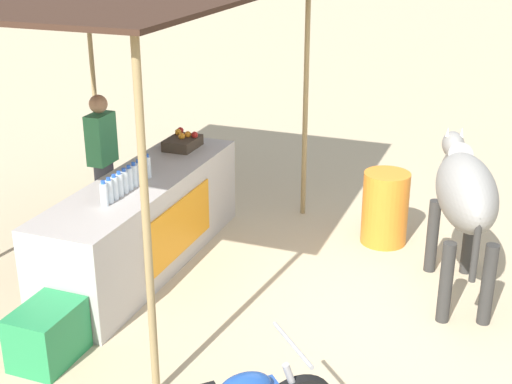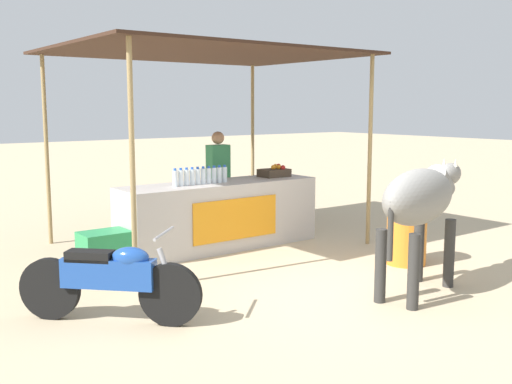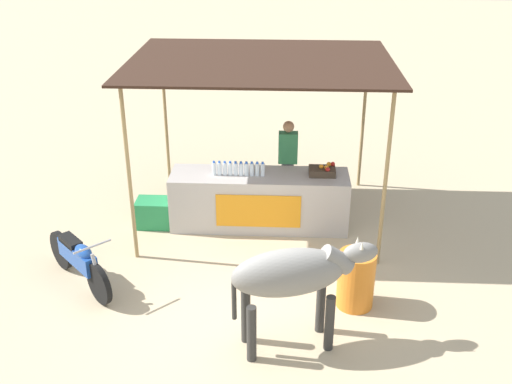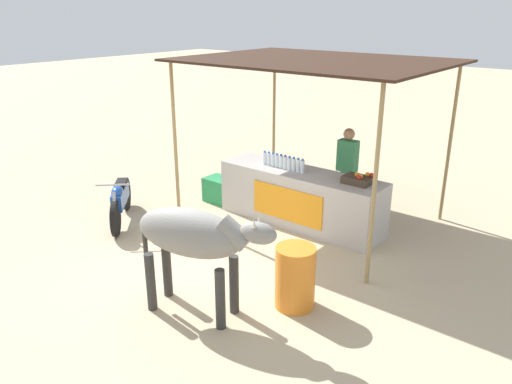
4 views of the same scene
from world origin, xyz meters
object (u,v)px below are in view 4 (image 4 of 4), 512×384
Objects in this scene: fruit_crate at (358,179)px; water_barrel at (295,277)px; stall_counter at (300,198)px; motorcycle_parked at (120,199)px; vendor_behind_counter at (347,173)px; cooler_box at (221,190)px; cow at (195,237)px.

water_barrel is (0.37, -2.28, -0.62)m from fruit_crate.
stall_counter is 2.23× the size of motorcycle_parked.
vendor_behind_counter is 2.75× the size of cooler_box.
water_barrel is at bearing -57.41° from stall_counter.
vendor_behind_counter is (-0.58, 0.70, -0.18)m from fruit_crate.
cooler_box is at bearing 68.89° from motorcycle_parked.
vendor_behind_counter is at bearing 107.71° from water_barrel.
fruit_crate is 3.20m from cow.
motorcycle_parked is (-0.71, -1.84, 0.19)m from cooler_box.
stall_counter is 1.82× the size of vendor_behind_counter.
cow is 1.37× the size of motorcycle_parked.
fruit_crate is at bearing 99.19° from water_barrel.
water_barrel is at bearing -33.38° from cooler_box.
vendor_behind_counter is 3.16m from water_barrel.
water_barrel is at bearing 45.00° from cow.
cow is at bearing -79.93° from stall_counter.
stall_counter is 3.20m from cow.
water_barrel is at bearing -80.81° from fruit_crate.
fruit_crate is 4.14m from motorcycle_parked.
water_barrel is at bearing -4.27° from motorcycle_parked.
stall_counter is 3.18m from motorcycle_parked.
motorcycle_parked is at bearing -142.49° from stall_counter.
fruit_crate is 2.98m from cooler_box.
stall_counter is at bearing -177.04° from fruit_crate.
motorcycle_parked reaches higher than cooler_box.
water_barrel is 1.38m from cow.
cow is (-0.50, -3.16, 0.00)m from fruit_crate.
stall_counter is at bearing 3.07° from cooler_box.
stall_counter is 2.65m from water_barrel.
fruit_crate is at bearing 3.03° from cooler_box.
motorcycle_parked is (-2.99, -2.69, -0.42)m from vendor_behind_counter.
cooler_box is at bearing 128.17° from cow.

